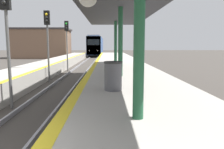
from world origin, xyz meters
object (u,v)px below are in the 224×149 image
at_px(train, 96,46).
at_px(signal_near, 6,24).
at_px(signal_far, 67,36).
at_px(trash_bin, 113,76).
at_px(signal_mid, 47,33).

distance_m(train, signal_near, 44.43).
xyz_separation_m(signal_far, trash_bin, (3.96, -13.56, -1.78)).
bearing_deg(signal_mid, signal_near, -88.74).
relative_size(signal_mid, signal_far, 1.00).
distance_m(train, signal_mid, 38.31).
bearing_deg(signal_far, trash_bin, -73.72).
distance_m(signal_mid, signal_far, 6.13).
bearing_deg(signal_mid, trash_bin, -61.14).
height_order(signal_near, trash_bin, signal_near).
relative_size(signal_near, trash_bin, 4.87).
distance_m(signal_near, signal_mid, 6.13).
height_order(signal_mid, trash_bin, signal_mid).
xyz_separation_m(train, signal_far, (-1.15, -32.14, 1.02)).
bearing_deg(signal_near, train, 88.52).
distance_m(signal_near, trash_bin, 4.53).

